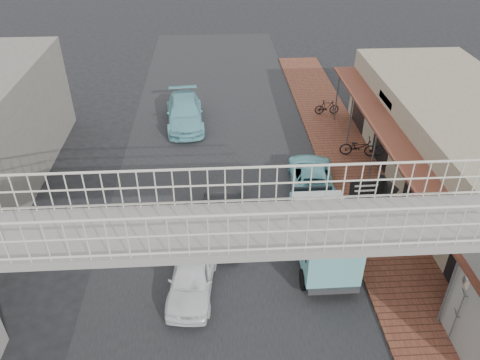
{
  "coord_description": "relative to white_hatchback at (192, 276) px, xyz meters",
  "views": [
    {
      "loc": [
        -0.21,
        -12.84,
        12.49
      ],
      "look_at": [
        0.75,
        3.23,
        1.8
      ],
      "focal_mm": 35.0,
      "sensor_mm": 36.0,
      "label": 1
    }
  ],
  "objects": [
    {
      "name": "motorcycle_far",
      "position": [
        7.78,
        13.73,
        -0.1
      ],
      "size": [
        1.48,
        0.42,
        0.89
      ],
      "primitive_type": "imported",
      "rotation": [
        0.0,
        0.0,
        1.57
      ],
      "color": "black",
      "rests_on": "sidewalk"
    },
    {
      "name": "arrow_sign",
      "position": [
        7.19,
        1.74,
        2.11
      ],
      "size": [
        1.89,
        1.19,
        3.28
      ],
      "rotation": [
        0.0,
        0.0,
        0.02
      ],
      "color": "#59595B",
      "rests_on": "sidewalk"
    },
    {
      "name": "angkot_curb",
      "position": [
        5.38,
        6.12,
        -0.04
      ],
      "size": [
        2.47,
        4.53,
        1.21
      ],
      "primitive_type": "imported",
      "rotation": [
        0.0,
        0.0,
        3.03
      ],
      "color": "#74C2C9",
      "rests_on": "ground"
    },
    {
      "name": "road_strip",
      "position": [
        1.18,
        0.98,
        -0.63
      ],
      "size": [
        10.0,
        60.0,
        0.01
      ],
      "primitive_type": "cube",
      "color": "black",
      "rests_on": "ground"
    },
    {
      "name": "footbridge",
      "position": [
        1.18,
        -3.02,
        2.54
      ],
      "size": [
        16.4,
        2.4,
        6.34
      ],
      "color": "gray",
      "rests_on": "ground"
    },
    {
      "name": "street_clock",
      "position": [
        8.39,
        -2.61,
        1.68
      ],
      "size": [
        0.69,
        0.63,
        2.67
      ],
      "rotation": [
        0.0,
        0.0,
        -0.29
      ],
      "color": "#59595B",
      "rests_on": "sidewalk"
    },
    {
      "name": "shophouse_row",
      "position": [
        12.15,
        4.98,
        1.37
      ],
      "size": [
        7.2,
        18.0,
        4.0
      ],
      "color": "gray",
      "rests_on": "ground"
    },
    {
      "name": "motorcycle_near",
      "position": [
        8.33,
        8.73,
        -0.04
      ],
      "size": [
        1.99,
        1.0,
        1.0
      ],
      "primitive_type": "imported",
      "rotation": [
        0.0,
        0.0,
        1.39
      ],
      "color": "black",
      "rests_on": "sidewalk"
    },
    {
      "name": "white_hatchback",
      "position": [
        0.0,
        0.0,
        0.0
      ],
      "size": [
        1.91,
        3.9,
        1.28
      ],
      "primitive_type": "imported",
      "rotation": [
        0.0,
        0.0,
        -0.11
      ],
      "color": "white",
      "rests_on": "ground"
    },
    {
      "name": "angkot_far",
      "position": [
        -0.75,
        13.07,
        0.09
      ],
      "size": [
        2.41,
        5.16,
        1.46
      ],
      "primitive_type": "imported",
      "rotation": [
        0.0,
        0.0,
        0.07
      ],
      "color": "#76C2CD",
      "rests_on": "ground"
    },
    {
      "name": "angkot_van",
      "position": [
        4.84,
        1.23,
        0.71
      ],
      "size": [
        2.02,
        4.36,
        2.13
      ],
      "rotation": [
        0.0,
        0.0,
        0.0
      ],
      "color": "black",
      "rests_on": "ground"
    },
    {
      "name": "ground",
      "position": [
        1.18,
        0.98,
        -0.64
      ],
      "size": [
        120.0,
        120.0,
        0.0
      ],
      "primitive_type": "plane",
      "color": "black",
      "rests_on": "ground"
    },
    {
      "name": "dark_sedan",
      "position": [
        1.18,
        3.36,
        0.1
      ],
      "size": [
        1.98,
        4.62,
        1.48
      ],
      "primitive_type": "imported",
      "rotation": [
        0.0,
        0.0,
        -0.09
      ],
      "color": "black",
      "rests_on": "ground"
    },
    {
      "name": "sidewalk",
      "position": [
        7.68,
        3.98,
        -0.59
      ],
      "size": [
        3.0,
        40.0,
        0.1
      ],
      "primitive_type": "cube",
      "color": "brown",
      "rests_on": "ground"
    }
  ]
}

